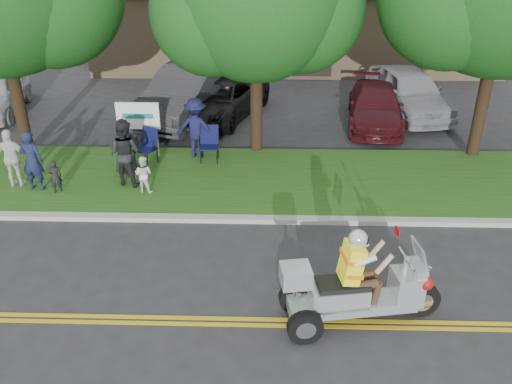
{
  "coord_description": "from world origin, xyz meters",
  "views": [
    {
      "loc": [
        0.91,
        -8.08,
        6.73
      ],
      "look_at": [
        0.63,
        2.0,
        1.36
      ],
      "focal_mm": 38.0,
      "sensor_mm": 36.0,
      "label": 1
    }
  ],
  "objects_px": {
    "lawn_chair_a": "(148,144)",
    "parked_car_far_right": "(409,91)",
    "parked_car_right": "(375,106)",
    "spectator_adult_mid": "(125,153)",
    "parked_car_left": "(187,93)",
    "lawn_chair_b": "(209,141)",
    "spectator_adult_right": "(12,158)",
    "parked_car_mid": "(220,99)",
    "spectator_adult_left": "(32,161)",
    "trike_scooter": "(355,291)"
  },
  "relations": [
    {
      "from": "spectator_adult_mid",
      "to": "parked_car_left",
      "type": "distance_m",
      "value": 5.49
    },
    {
      "from": "lawn_chair_b",
      "to": "parked_car_left",
      "type": "xyz_separation_m",
      "value": [
        -1.16,
        3.82,
        0.21
      ]
    },
    {
      "from": "lawn_chair_a",
      "to": "spectator_adult_right",
      "type": "relative_size",
      "value": 0.65
    },
    {
      "from": "parked_car_right",
      "to": "lawn_chair_b",
      "type": "bearing_deg",
      "value": -140.94
    },
    {
      "from": "lawn_chair_a",
      "to": "parked_car_right",
      "type": "bearing_deg",
      "value": 55.55
    },
    {
      "from": "lawn_chair_b",
      "to": "parked_car_right",
      "type": "height_order",
      "value": "parked_car_right"
    },
    {
      "from": "spectator_adult_left",
      "to": "parked_car_right",
      "type": "bearing_deg",
      "value": -146.11
    },
    {
      "from": "lawn_chair_a",
      "to": "parked_car_mid",
      "type": "xyz_separation_m",
      "value": [
        1.73,
        4.08,
        -0.02
      ]
    },
    {
      "from": "parked_car_left",
      "to": "parked_car_right",
      "type": "relative_size",
      "value": 1.24
    },
    {
      "from": "spectator_adult_left",
      "to": "parked_car_right",
      "type": "relative_size",
      "value": 0.37
    },
    {
      "from": "spectator_adult_mid",
      "to": "parked_car_left",
      "type": "xyz_separation_m",
      "value": [
        0.87,
        5.42,
        -0.1
      ]
    },
    {
      "from": "parked_car_right",
      "to": "lawn_chair_a",
      "type": "bearing_deg",
      "value": -146.1
    },
    {
      "from": "lawn_chair_a",
      "to": "parked_car_left",
      "type": "height_order",
      "value": "parked_car_left"
    },
    {
      "from": "trike_scooter",
      "to": "spectator_adult_right",
      "type": "relative_size",
      "value": 1.89
    },
    {
      "from": "trike_scooter",
      "to": "lawn_chair_b",
      "type": "distance_m",
      "value": 7.55
    },
    {
      "from": "parked_car_right",
      "to": "trike_scooter",
      "type": "bearing_deg",
      "value": -94.44
    },
    {
      "from": "lawn_chair_b",
      "to": "spectator_adult_left",
      "type": "bearing_deg",
      "value": -156.67
    },
    {
      "from": "spectator_adult_left",
      "to": "parked_car_far_right",
      "type": "xyz_separation_m",
      "value": [
        11.06,
        6.48,
        -0.1
      ]
    },
    {
      "from": "lawn_chair_a",
      "to": "spectator_adult_mid",
      "type": "relative_size",
      "value": 0.58
    },
    {
      "from": "lawn_chair_a",
      "to": "spectator_adult_left",
      "type": "xyz_separation_m",
      "value": [
        -2.61,
        -1.74,
        0.23
      ]
    },
    {
      "from": "lawn_chair_a",
      "to": "parked_car_far_right",
      "type": "xyz_separation_m",
      "value": [
        8.45,
        4.74,
        0.13
      ]
    },
    {
      "from": "lawn_chair_a",
      "to": "spectator_adult_left",
      "type": "height_order",
      "value": "spectator_adult_left"
    },
    {
      "from": "trike_scooter",
      "to": "parked_car_right",
      "type": "bearing_deg",
      "value": 69.35
    },
    {
      "from": "parked_car_mid",
      "to": "parked_car_far_right",
      "type": "distance_m",
      "value": 6.75
    },
    {
      "from": "lawn_chair_a",
      "to": "parked_car_far_right",
      "type": "height_order",
      "value": "parked_car_far_right"
    },
    {
      "from": "parked_car_right",
      "to": "parked_car_far_right",
      "type": "relative_size",
      "value": 0.92
    },
    {
      "from": "parked_car_mid",
      "to": "parked_car_far_right",
      "type": "height_order",
      "value": "parked_car_far_right"
    },
    {
      "from": "spectator_adult_left",
      "to": "parked_car_far_right",
      "type": "height_order",
      "value": "spectator_adult_left"
    },
    {
      "from": "trike_scooter",
      "to": "parked_car_far_right",
      "type": "height_order",
      "value": "trike_scooter"
    },
    {
      "from": "lawn_chair_a",
      "to": "spectator_adult_right",
      "type": "height_order",
      "value": "spectator_adult_right"
    },
    {
      "from": "lawn_chair_a",
      "to": "parked_car_right",
      "type": "xyz_separation_m",
      "value": [
        7.08,
        3.6,
        -0.05
      ]
    },
    {
      "from": "parked_car_mid",
      "to": "parked_car_right",
      "type": "distance_m",
      "value": 5.37
    },
    {
      "from": "spectator_adult_left",
      "to": "parked_car_left",
      "type": "height_order",
      "value": "parked_car_left"
    },
    {
      "from": "spectator_adult_left",
      "to": "spectator_adult_right",
      "type": "xyz_separation_m",
      "value": [
        -0.59,
        0.18,
        -0.02
      ]
    },
    {
      "from": "lawn_chair_a",
      "to": "parked_car_left",
      "type": "relative_size",
      "value": 0.19
    },
    {
      "from": "spectator_adult_left",
      "to": "parked_car_mid",
      "type": "xyz_separation_m",
      "value": [
        4.34,
        5.82,
        -0.26
      ]
    },
    {
      "from": "lawn_chair_a",
      "to": "parked_car_left",
      "type": "distance_m",
      "value": 4.11
    },
    {
      "from": "lawn_chair_b",
      "to": "spectator_adult_mid",
      "type": "bearing_deg",
      "value": -142.89
    },
    {
      "from": "lawn_chair_b",
      "to": "spectator_adult_right",
      "type": "height_order",
      "value": "spectator_adult_right"
    },
    {
      "from": "trike_scooter",
      "to": "parked_car_far_right",
      "type": "distance_m",
      "value": 11.79
    },
    {
      "from": "spectator_adult_right",
      "to": "parked_car_mid",
      "type": "relative_size",
      "value": 0.33
    },
    {
      "from": "spectator_adult_mid",
      "to": "parked_car_far_right",
      "type": "height_order",
      "value": "spectator_adult_mid"
    },
    {
      "from": "lawn_chair_b",
      "to": "parked_car_right",
      "type": "xyz_separation_m",
      "value": [
        5.34,
        3.35,
        -0.04
      ]
    },
    {
      "from": "lawn_chair_a",
      "to": "parked_car_mid",
      "type": "relative_size",
      "value": 0.22
    },
    {
      "from": "spectator_adult_left",
      "to": "spectator_adult_mid",
      "type": "height_order",
      "value": "spectator_adult_mid"
    },
    {
      "from": "trike_scooter",
      "to": "lawn_chair_a",
      "type": "bearing_deg",
      "value": 118.32
    },
    {
      "from": "trike_scooter",
      "to": "spectator_adult_left",
      "type": "xyz_separation_m",
      "value": [
        -7.64,
        4.8,
        0.23
      ]
    },
    {
      "from": "trike_scooter",
      "to": "parked_car_right",
      "type": "height_order",
      "value": "trike_scooter"
    },
    {
      "from": "spectator_adult_right",
      "to": "parked_car_mid",
      "type": "xyz_separation_m",
      "value": [
        4.93,
        5.64,
        -0.23
      ]
    },
    {
      "from": "spectator_adult_right",
      "to": "lawn_chair_b",
      "type": "bearing_deg",
      "value": -160.86
    }
  ]
}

